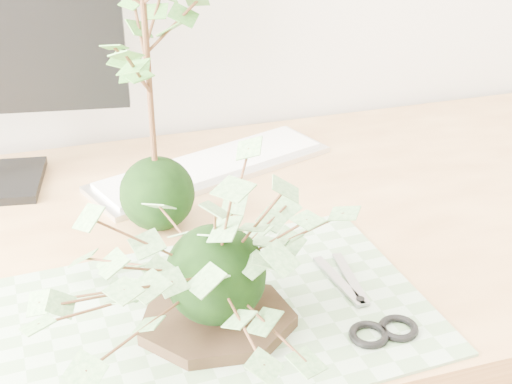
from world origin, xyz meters
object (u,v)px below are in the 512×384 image
Objects in this scene: desk at (248,277)px; maple_kokedama at (144,11)px; keyboard at (212,167)px; ivy_kokedama at (214,233)px.

maple_kokedama reaches higher than desk.
desk is 0.41m from maple_kokedama.
desk is 0.21m from keyboard.
keyboard is at bearing 91.57° from desk.
ivy_kokedama is 0.42m from keyboard.
ivy_kokedama is 0.93× the size of maple_kokedama.
keyboard is (0.11, 0.15, -0.29)m from maple_kokedama.
ivy_kokedama is at bearing -85.50° from maple_kokedama.
ivy_kokedama reaches higher than keyboard.
maple_kokedama is 0.35m from keyboard.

